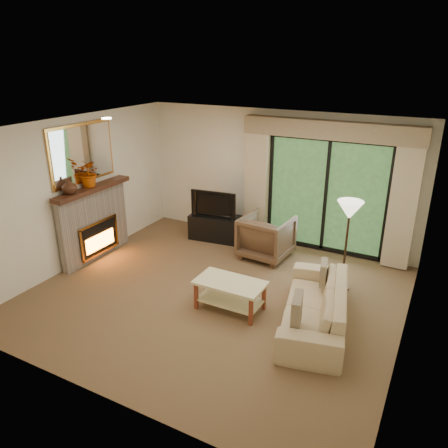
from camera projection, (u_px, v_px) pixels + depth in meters
The scene contains 22 objects.
floor at pixel (215, 295), 6.89m from camera, with size 5.50×5.50×0.00m, color brown.
ceiling at pixel (214, 129), 5.94m from camera, with size 5.50×5.50×0.00m, color white.
wall_back at pixel (277, 178), 8.47m from camera, with size 5.00×5.00×0.00m, color #F8E8CC.
wall_front at pixel (93, 296), 4.36m from camera, with size 5.00×5.00×0.00m, color #F8E8CC.
wall_left at pixel (77, 192), 7.62m from camera, with size 5.00×5.00×0.00m, color #F8E8CC.
wall_right at pixel (415, 256), 5.22m from camera, with size 5.00×5.00×0.00m, color #F8E8CC.
fireplace at pixel (94, 222), 7.95m from camera, with size 0.24×1.70×1.37m, color gray, non-canonical shape.
mirror at pixel (82, 153), 7.53m from camera, with size 0.07×1.45×1.02m, color gold, non-canonical shape.
sliding_door at pixel (326, 196), 8.07m from camera, with size 2.26×0.10×2.16m, color black, non-canonical shape.
curtain_left at pixel (257, 183), 8.53m from camera, with size 0.45×0.18×2.35m, color #C3AC89.
curtain_right at pixel (403, 203), 7.36m from camera, with size 0.45×0.18×2.35m, color #C3AC89.
cornice at pixel (331, 130), 7.55m from camera, with size 3.20×0.24×0.32m, color #93795A.
media_console at pixel (215, 227), 8.87m from camera, with size 1.02×0.46×0.51m, color black.
tv at pixel (215, 203), 8.68m from camera, with size 0.93×0.12×0.54m, color black.
armchair at pixel (266, 237), 8.05m from camera, with size 0.86×0.88×0.80m, color brown.
sofa at pixel (315, 305), 6.06m from camera, with size 2.09×0.82×0.61m, color tan.
pillow_near at pixel (297, 311), 5.51m from camera, with size 0.11×0.42×0.42m, color brown.
pillow_far at pixel (323, 272), 6.51m from camera, with size 0.09×0.35×0.35m, color brown.
coffee_table at pixel (230, 295), 6.44m from camera, with size 1.01×0.56×0.46m, color beige, non-canonical shape.
floor_lamp at pixel (346, 246), 6.83m from camera, with size 0.40×0.40×1.49m, color beige, non-canonical shape.
vase at pixel (69, 186), 7.25m from camera, with size 0.25×0.25×0.27m, color #3D1F12.
branches at pixel (89, 173), 7.60m from camera, with size 0.44×0.38×0.49m, color #B24607.
Camera 1 is at (2.93, -5.24, 3.56)m, focal length 35.00 mm.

